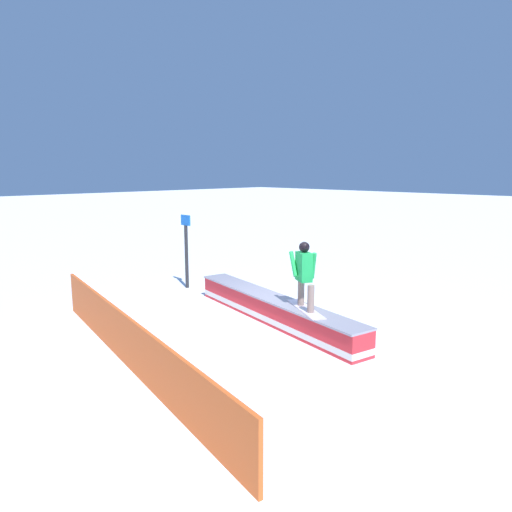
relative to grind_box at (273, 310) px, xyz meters
name	(u,v)px	position (x,y,z in m)	size (l,w,h in m)	color
ground_plane	(273,321)	(0.00, 0.00, -0.26)	(120.00, 120.00, 0.00)	white
grind_box	(273,310)	(0.00, 0.00, 0.00)	(5.60, 1.71, 0.57)	red
snowboarder	(304,273)	(-1.02, 0.17, 1.05)	(1.44, 0.97, 1.39)	silver
safety_fence	(129,342)	(0.00, 3.67, 0.21)	(8.17, 0.06, 0.93)	orange
trail_marker	(186,249)	(3.94, -0.49, 0.88)	(0.40, 0.10, 2.14)	#262628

